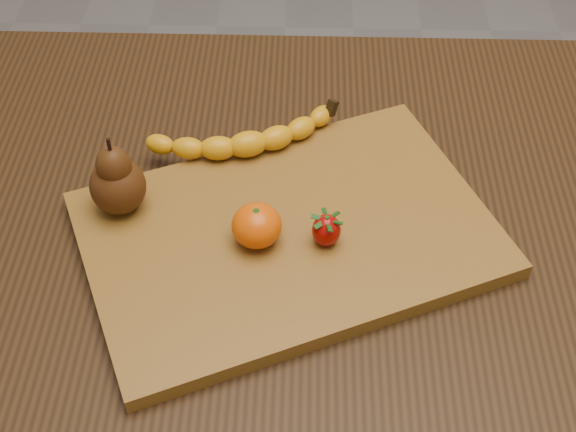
{
  "coord_description": "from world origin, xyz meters",
  "views": [
    {
      "loc": [
        0.07,
        -0.67,
        1.44
      ],
      "look_at": [
        0.06,
        -0.06,
        0.8
      ],
      "focal_mm": 50.0,
      "sensor_mm": 36.0,
      "label": 1
    }
  ],
  "objects_px": {
    "table": "(246,255)",
    "pear": "(115,174)",
    "cutting_board": "(288,234)",
    "mandarin": "(257,226)"
  },
  "relations": [
    {
      "from": "mandarin",
      "to": "pear",
      "type": "bearing_deg",
      "value": 163.09
    },
    {
      "from": "table",
      "to": "pear",
      "type": "bearing_deg",
      "value": -167.32
    },
    {
      "from": "cutting_board",
      "to": "pear",
      "type": "height_order",
      "value": "pear"
    },
    {
      "from": "cutting_board",
      "to": "pear",
      "type": "xyz_separation_m",
      "value": [
        -0.19,
        0.03,
        0.06
      ]
    },
    {
      "from": "table",
      "to": "pear",
      "type": "xyz_separation_m",
      "value": [
        -0.14,
        -0.03,
        0.17
      ]
    },
    {
      "from": "table",
      "to": "pear",
      "type": "relative_size",
      "value": 10.01
    },
    {
      "from": "cutting_board",
      "to": "mandarin",
      "type": "bearing_deg",
      "value": -174.36
    },
    {
      "from": "mandarin",
      "to": "table",
      "type": "bearing_deg",
      "value": 105.99
    },
    {
      "from": "cutting_board",
      "to": "mandarin",
      "type": "relative_size",
      "value": 8.1
    },
    {
      "from": "pear",
      "to": "mandarin",
      "type": "xyz_separation_m",
      "value": [
        0.16,
        -0.05,
        -0.03
      ]
    }
  ]
}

